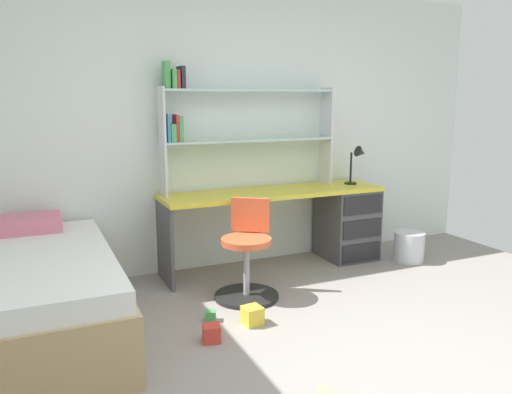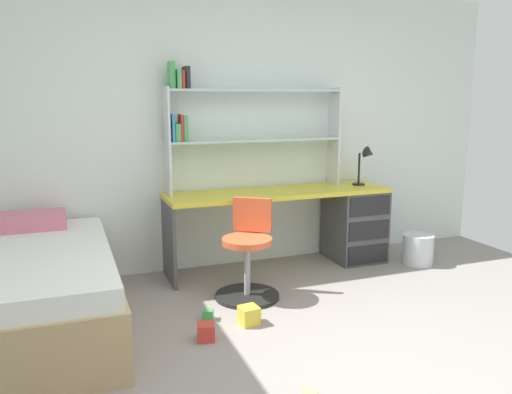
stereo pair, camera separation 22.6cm
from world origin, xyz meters
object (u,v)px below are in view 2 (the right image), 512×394
(desk_lamp, at_px, (367,159))
(toy_block_green_3, at_px, (208,315))
(bookshelf_hutch, at_px, (236,119))
(waste_bin, at_px, (418,249))
(toy_block_red_1, at_px, (206,332))
(toy_block_yellow_2, at_px, (249,315))
(bed_platform, at_px, (33,292))
(swivel_chair, at_px, (248,259))
(desk, at_px, (333,219))

(desk_lamp, bearing_deg, toy_block_green_3, -154.93)
(bookshelf_hutch, relative_size, waste_bin, 5.60)
(toy_block_red_1, height_order, toy_block_yellow_2, toy_block_yellow_2)
(waste_bin, bearing_deg, desk_lamp, 137.80)
(bookshelf_hutch, relative_size, toy_block_green_3, 22.03)
(bed_platform, xyz_separation_m, waste_bin, (3.41, 0.28, -0.14))
(toy_block_yellow_2, bearing_deg, toy_block_green_3, 145.51)
(swivel_chair, bearing_deg, toy_block_red_1, -129.98)
(waste_bin, height_order, toy_block_yellow_2, waste_bin)
(bookshelf_hutch, height_order, bed_platform, bookshelf_hutch)
(desk_lamp, bearing_deg, toy_block_red_1, -148.98)
(bed_platform, relative_size, toy_block_yellow_2, 14.45)
(desk, relative_size, desk_lamp, 5.51)
(desk_lamp, xyz_separation_m, toy_block_green_3, (-1.86, -0.87, -0.96))
(desk_lamp, distance_m, bed_platform, 3.17)
(bookshelf_hutch, distance_m, swivel_chair, 1.32)
(bed_platform, height_order, toy_block_yellow_2, bed_platform)
(desk_lamp, height_order, toy_block_green_3, desk_lamp)
(desk_lamp, relative_size, waste_bin, 1.29)
(waste_bin, distance_m, toy_block_red_1, 2.49)
(waste_bin, relative_size, toy_block_green_3, 3.94)
(desk_lamp, relative_size, toy_block_red_1, 3.37)
(bed_platform, bearing_deg, desk, 13.61)
(bookshelf_hutch, height_order, toy_block_yellow_2, bookshelf_hutch)
(desk, distance_m, toy_block_yellow_2, 1.69)
(bookshelf_hutch, height_order, swivel_chair, bookshelf_hutch)
(desk_lamp, distance_m, toy_block_yellow_2, 2.13)
(waste_bin, xyz_separation_m, toy_block_green_3, (-2.25, -0.52, -0.11))
(desk, height_order, toy_block_red_1, desk)
(swivel_chair, height_order, toy_block_green_3, swivel_chair)
(bed_platform, bearing_deg, toy_block_green_3, -11.51)
(waste_bin, bearing_deg, swivel_chair, -173.81)
(desk, distance_m, waste_bin, 0.87)
(toy_block_yellow_2, bearing_deg, swivel_chair, 70.84)
(toy_block_red_1, relative_size, toy_block_yellow_2, 0.88)
(toy_block_red_1, bearing_deg, toy_block_yellow_2, 20.54)
(toy_block_red_1, distance_m, toy_block_green_3, 0.32)
(toy_block_red_1, distance_m, toy_block_yellow_2, 0.38)
(toy_block_red_1, xyz_separation_m, toy_block_yellow_2, (0.35, 0.13, 0.01))
(toy_block_red_1, bearing_deg, bed_platform, 152.97)
(swivel_chair, bearing_deg, bed_platform, -177.09)
(toy_block_green_3, bearing_deg, desk, 30.36)
(toy_block_green_3, bearing_deg, toy_block_yellow_2, -34.49)
(bookshelf_hutch, relative_size, desk_lamp, 4.33)
(swivel_chair, relative_size, toy_block_red_1, 6.93)
(swivel_chair, height_order, bed_platform, swivel_chair)
(bed_platform, bearing_deg, waste_bin, 4.67)
(desk, relative_size, toy_block_yellow_2, 16.25)
(bookshelf_hutch, height_order, waste_bin, bookshelf_hutch)
(toy_block_yellow_2, bearing_deg, desk, 40.13)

